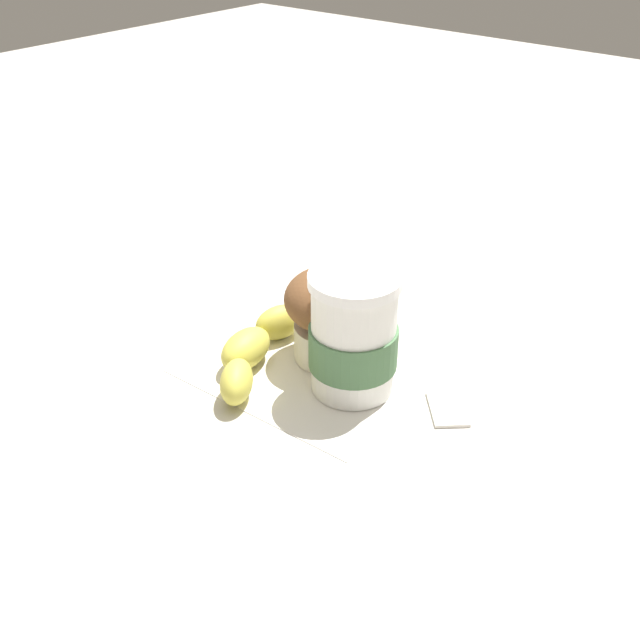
% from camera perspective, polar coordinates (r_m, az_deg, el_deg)
% --- Properties ---
extents(ground_plane, '(3.00, 3.00, 0.00)m').
position_cam_1_polar(ground_plane, '(0.76, -0.00, -2.87)').
color(ground_plane, beige).
extents(paper_napkin, '(0.23, 0.23, 0.00)m').
position_cam_1_polar(paper_napkin, '(0.76, -0.00, -2.82)').
color(paper_napkin, white).
rests_on(paper_napkin, ground_plane).
extents(coffee_cup, '(0.08, 0.08, 0.12)m').
position_cam_1_polar(coffee_cup, '(0.69, 2.56, -1.24)').
color(coffee_cup, white).
rests_on(coffee_cup, paper_napkin).
extents(muffin, '(0.09, 0.09, 0.10)m').
position_cam_1_polar(muffin, '(0.73, 0.80, 0.67)').
color(muffin, white).
rests_on(muffin, paper_napkin).
extents(banana, '(0.09, 0.16, 0.04)m').
position_cam_1_polar(banana, '(0.74, -5.15, -2.30)').
color(banana, '#D6CC4C').
rests_on(banana, paper_napkin).
extents(sugar_packet, '(0.06, 0.06, 0.01)m').
position_cam_1_polar(sugar_packet, '(0.70, 9.72, -6.59)').
color(sugar_packet, white).
rests_on(sugar_packet, ground_plane).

